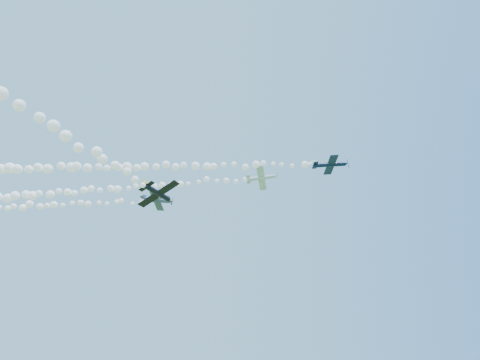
{
  "coord_description": "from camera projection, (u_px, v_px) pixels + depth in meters",
  "views": [
    {
      "loc": [
        -1.92,
        -81.3,
        5.2
      ],
      "look_at": [
        5.1,
        -4.78,
        45.54
      ],
      "focal_mm": 30.0,
      "sensor_mm": 36.0,
      "label": 1
    }
  ],
  "objects": [
    {
      "name": "plane_white",
      "position": [
        261.0,
        178.0,
        100.18
      ],
      "size": [
        8.13,
        8.26,
        2.86
      ],
      "rotation": [
        -0.3,
        -0.07,
        -0.23
      ],
      "color": "silver"
    },
    {
      "name": "plane_grey",
      "position": [
        157.0,
        200.0,
        94.75
      ],
      "size": [
        7.99,
        8.5,
        3.21
      ],
      "rotation": [
        -0.16,
        0.1,
        -0.17
      ],
      "color": "#3B4355"
    },
    {
      "name": "smoke_trail_white",
      "position": [
        118.0,
        188.0,
        104.57
      ],
      "size": [
        68.48,
        18.22,
        3.34
      ],
      "primitive_type": null,
      "color": "white"
    },
    {
      "name": "plane_navy",
      "position": [
        330.0,
        165.0,
        85.14
      ],
      "size": [
        8.03,
        8.44,
        2.13
      ],
      "rotation": [
        0.01,
        -0.06,
        -0.11
      ],
      "color": "#0C1836"
    },
    {
      "name": "plane_black",
      "position": [
        158.0,
        193.0,
        72.62
      ],
      "size": [
        7.55,
        7.55,
        3.33
      ],
      "rotation": [
        -0.38,
        -0.04,
        1.03
      ],
      "color": "black"
    },
    {
      "name": "smoke_trail_navy",
      "position": [
        147.0,
        167.0,
        85.51
      ],
      "size": [
        73.25,
        10.35,
        3.09
      ],
      "primitive_type": null,
      "color": "white"
    },
    {
      "name": "smoke_trail_grey",
      "position": [
        1.0,
        207.0,
        97.27
      ],
      "size": [
        71.13,
        14.71,
        3.52
      ],
      "primitive_type": null,
      "color": "white"
    }
  ]
}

